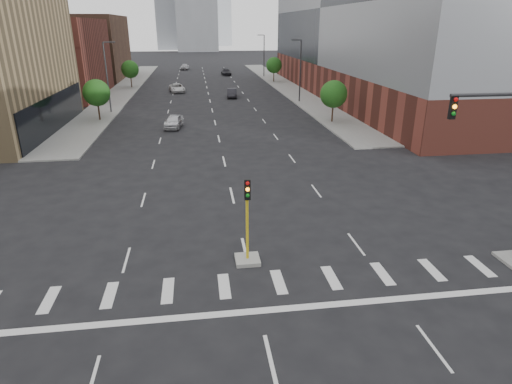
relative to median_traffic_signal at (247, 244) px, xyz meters
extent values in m
cube|color=gray|center=(-15.00, 65.03, -0.90)|extent=(5.00, 92.00, 0.15)
cube|color=gray|center=(15.00, 65.03, -0.90)|extent=(5.00, 92.00, 0.15)
cube|color=brown|center=(-27.50, 57.03, 5.03)|extent=(20.00, 22.00, 12.00)
cube|color=brown|center=(-27.50, 83.03, 5.53)|extent=(20.00, 24.00, 13.00)
cube|color=brown|center=(29.50, 51.03, 1.53)|extent=(24.00, 70.00, 5.00)
cube|color=slate|center=(29.50, 51.03, 12.53)|extent=(24.00, 70.00, 17.00)
cube|color=#999993|center=(0.00, 0.03, -0.87)|extent=(1.20, 1.20, 0.20)
cylinder|color=gold|center=(0.00, 0.03, 0.83)|extent=(0.14, 0.14, 3.20)
cube|color=black|center=(0.00, -0.15, 2.93)|extent=(0.28, 0.18, 1.00)
sphere|color=red|center=(0.00, -0.25, 3.28)|extent=(0.18, 0.18, 0.18)
sphere|color=orange|center=(0.00, -0.25, 2.98)|extent=(0.18, 0.18, 0.18)
sphere|color=#0C7F19|center=(0.00, -0.25, 2.68)|extent=(0.18, 0.18, 0.18)
cylinder|color=#2D2D30|center=(11.00, -1.47, 7.23)|extent=(5.00, 0.16, 0.16)
cube|color=black|center=(8.70, -1.47, 6.73)|extent=(0.28, 0.18, 1.00)
sphere|color=red|center=(8.70, -1.59, 7.08)|extent=(0.18, 0.18, 0.18)
sphere|color=orange|center=(8.70, -1.59, 6.78)|extent=(0.18, 0.18, 0.18)
sphere|color=#0C7F19|center=(8.70, -1.59, 6.48)|extent=(0.18, 0.18, 0.18)
cylinder|color=#2D2D30|center=(13.50, 46.03, 3.53)|extent=(0.20, 0.20, 9.00)
cube|color=#2D2D30|center=(12.70, 46.03, 8.03)|extent=(1.40, 0.22, 0.15)
cylinder|color=#2D2D30|center=(13.50, 81.03, 3.53)|extent=(0.20, 0.20, 9.00)
cube|color=#2D2D30|center=(12.70, 81.03, 8.03)|extent=(1.40, 0.22, 0.15)
cylinder|color=#2D2D30|center=(-13.50, 41.03, 3.53)|extent=(0.20, 0.20, 9.00)
cube|color=#2D2D30|center=(-12.70, 41.03, 8.03)|extent=(1.40, 0.22, 0.15)
cylinder|color=#382619|center=(-14.00, 36.03, 0.05)|extent=(0.20, 0.20, 1.75)
sphere|color=#134815|center=(-14.00, 36.03, 2.43)|extent=(3.20, 3.20, 3.20)
cylinder|color=#382619|center=(-14.00, 66.03, 0.05)|extent=(0.20, 0.20, 1.75)
sphere|color=#134815|center=(-14.00, 66.03, 2.43)|extent=(3.20, 3.20, 3.20)
cylinder|color=#382619|center=(14.00, 31.03, 0.05)|extent=(0.20, 0.20, 1.75)
sphere|color=#134815|center=(14.00, 31.03, 2.43)|extent=(3.20, 3.20, 3.20)
cylinder|color=#382619|center=(14.00, 71.03, 0.05)|extent=(0.20, 0.20, 1.75)
sphere|color=#134815|center=(14.00, 71.03, 2.43)|extent=(3.20, 3.20, 3.20)
imported|color=silver|center=(-4.78, 30.85, -0.24)|extent=(2.44, 4.56, 1.47)
imported|color=black|center=(3.70, 52.01, -0.27)|extent=(1.87, 4.41, 1.41)
imported|color=silver|center=(-5.35, 59.34, -0.26)|extent=(3.16, 5.47, 1.44)
imported|color=black|center=(5.19, 85.59, -0.25)|extent=(2.23, 5.06, 1.44)
imported|color=#A4A4A8|center=(-4.67, 100.60, -0.17)|extent=(2.54, 4.94, 1.61)
camera|label=1|loc=(-2.13, -18.40, 9.98)|focal=30.00mm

